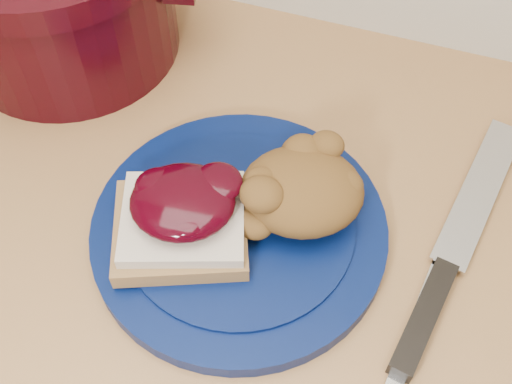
% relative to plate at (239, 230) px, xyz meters
% --- Properties ---
extents(base_cabinet, '(4.00, 0.60, 0.86)m').
position_rel_plate_xyz_m(base_cabinet, '(-0.01, 0.03, -0.48)').
color(base_cabinet, beige).
rests_on(base_cabinet, floor).
extents(plate, '(0.35, 0.35, 0.02)m').
position_rel_plate_xyz_m(plate, '(0.00, 0.00, 0.00)').
color(plate, '#041242').
rests_on(plate, wood_countertop).
extents(sandwich, '(0.15, 0.14, 0.06)m').
position_rel_plate_xyz_m(sandwich, '(-0.04, -0.03, 0.04)').
color(sandwich, olive).
rests_on(sandwich, plate).
extents(stuffing_mound, '(0.14, 0.13, 0.06)m').
position_rel_plate_xyz_m(stuffing_mound, '(0.05, 0.03, 0.04)').
color(stuffing_mound, brown).
rests_on(stuffing_mound, plate).
extents(chef_knife, '(0.08, 0.31, 0.02)m').
position_rel_plate_xyz_m(chef_knife, '(0.19, 0.01, -0.00)').
color(chef_knife, black).
rests_on(chef_knife, wood_countertop).
extents(butter_knife, '(0.04, 0.19, 0.00)m').
position_rel_plate_xyz_m(butter_knife, '(0.18, -0.03, -0.01)').
color(butter_knife, silver).
rests_on(butter_knife, wood_countertop).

